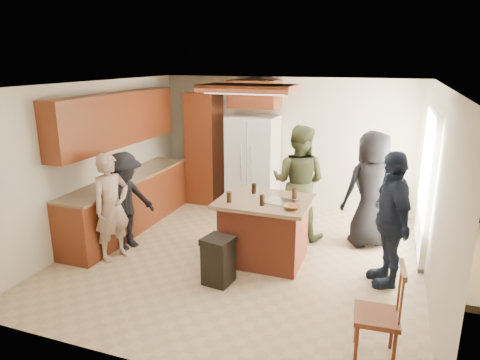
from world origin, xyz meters
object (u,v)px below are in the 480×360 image
(person_side_right, at_px, (390,219))
(trash_bin, at_px, (218,260))
(person_behind_right, at_px, (371,190))
(spindle_chair, at_px, (379,316))
(person_counter, at_px, (125,201))
(refrigerator, at_px, (253,163))
(person_behind_left, at_px, (298,182))
(kitchen_island, at_px, (264,230))
(person_front_left, at_px, (112,207))

(person_side_right, distance_m, trash_bin, 2.25)
(person_behind_right, distance_m, person_side_right, 1.19)
(spindle_chair, bearing_deg, trash_bin, 157.86)
(person_counter, xyz_separation_m, spindle_chair, (3.75, -1.34, -0.30))
(person_counter, relative_size, refrigerator, 0.84)
(person_behind_left, bearing_deg, refrigerator, -38.60)
(person_behind_right, relative_size, refrigerator, 1.00)
(person_behind_left, height_order, spindle_chair, person_behind_left)
(kitchen_island, bearing_deg, spindle_chair, -44.82)
(person_front_left, height_order, person_behind_left, person_behind_left)
(person_behind_right, relative_size, spindle_chair, 1.82)
(person_behind_left, relative_size, trash_bin, 2.93)
(person_behind_left, xyz_separation_m, person_side_right, (1.42, -1.11, -0.04))
(person_counter, distance_m, spindle_chair, 3.99)
(person_behind_left, bearing_deg, person_counter, 34.73)
(person_behind_left, bearing_deg, person_behind_right, -172.98)
(person_front_left, bearing_deg, person_side_right, -61.00)
(person_counter, height_order, kitchen_island, person_counter)
(refrigerator, bearing_deg, kitchen_island, -67.76)
(person_behind_right, bearing_deg, person_front_left, -5.97)
(person_front_left, relative_size, spindle_chair, 1.58)
(person_side_right, distance_m, person_counter, 3.79)
(person_side_right, distance_m, refrigerator, 3.35)
(person_counter, bearing_deg, person_behind_left, -38.99)
(person_front_left, relative_size, person_behind_left, 0.85)
(person_behind_right, xyz_separation_m, trash_bin, (-1.74, -1.90, -0.58))
(refrigerator, height_order, trash_bin, refrigerator)
(person_front_left, height_order, person_behind_right, person_behind_right)
(refrigerator, bearing_deg, spindle_chair, -56.24)
(person_behind_left, relative_size, person_behind_right, 1.02)
(person_front_left, xyz_separation_m, person_behind_right, (3.46, 1.74, 0.12))
(trash_bin, bearing_deg, person_behind_right, 47.53)
(person_front_left, relative_size, trash_bin, 2.49)
(person_behind_left, xyz_separation_m, person_behind_right, (1.12, 0.04, -0.02))
(person_behind_left, bearing_deg, trash_bin, 76.67)
(person_behind_left, bearing_deg, person_front_left, 41.16)
(trash_bin, distance_m, spindle_chair, 2.17)
(person_side_right, height_order, spindle_chair, person_side_right)
(person_behind_left, distance_m, kitchen_island, 1.17)
(person_behind_left, height_order, kitchen_island, person_behind_left)
(person_front_left, xyz_separation_m, refrigerator, (1.22, 2.77, 0.12))
(person_front_left, bearing_deg, refrigerator, -3.58)
(person_counter, height_order, refrigerator, refrigerator)
(trash_bin, bearing_deg, refrigerator, 99.66)
(person_behind_right, relative_size, trash_bin, 2.87)
(trash_bin, bearing_deg, kitchen_island, 65.60)
(person_behind_right, xyz_separation_m, spindle_chair, (0.27, -2.72, -0.45))
(person_front_left, xyz_separation_m, trash_bin, (1.71, -0.16, -0.46))
(person_front_left, height_order, trash_bin, person_front_left)
(refrigerator, bearing_deg, person_counter, -117.18)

